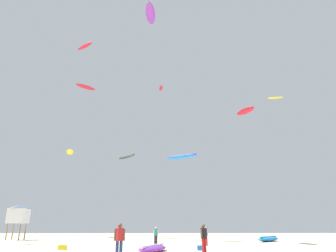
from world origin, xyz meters
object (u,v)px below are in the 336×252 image
(kite_grounded_near, at_px, (153,248))
(kite_aloft_1, at_px, (182,157))
(kite_aloft_6, at_px, (245,111))
(kite_aloft_5, at_px, (161,88))
(kite_aloft_2, at_px, (275,98))
(gear_bag, at_px, (62,247))
(kite_aloft_7, at_px, (85,46))
(person_midground, at_px, (206,234))
(person_right, at_px, (156,234))
(person_left, at_px, (204,236))
(lifeguard_tower, at_px, (19,213))
(kite_aloft_4, at_px, (150,14))
(kite_aloft_8, at_px, (127,157))
(person_foreground, at_px, (119,238))
(kite_grounded_mid, at_px, (268,239))
(kite_aloft_3, at_px, (86,87))
(kite_aloft_9, at_px, (70,152))
(cooler_box, at_px, (201,248))

(kite_grounded_near, height_order, kite_aloft_1, kite_aloft_1)
(kite_grounded_near, distance_m, kite_aloft_6, 34.79)
(kite_aloft_5, height_order, kite_aloft_6, kite_aloft_5)
(kite_aloft_2, bearing_deg, gear_bag, -139.51)
(kite_aloft_7, bearing_deg, person_midground, -35.23)
(person_right, distance_m, kite_aloft_6, 28.85)
(person_left, relative_size, lifeguard_tower, 0.42)
(gear_bag, bearing_deg, kite_aloft_4, 53.64)
(kite_grounded_near, height_order, kite_aloft_8, kite_aloft_8)
(gear_bag, relative_size, kite_aloft_6, 0.15)
(person_foreground, distance_m, person_left, 5.88)
(person_right, height_order, kite_aloft_5, kite_aloft_5)
(person_left, bearing_deg, lifeguard_tower, -175.95)
(person_foreground, bearing_deg, kite_grounded_mid, 132.27)
(kite_grounded_mid, bearing_deg, lifeguard_tower, 172.49)
(person_left, distance_m, kite_aloft_5, 40.76)
(kite_aloft_3, bearing_deg, kite_aloft_9, -88.61)
(cooler_box, bearing_deg, kite_aloft_3, 121.14)
(person_left, height_order, kite_aloft_4, kite_aloft_4)
(person_midground, height_order, kite_aloft_1, kite_aloft_1)
(kite_grounded_mid, bearing_deg, kite_grounded_near, -132.25)
(kite_aloft_1, xyz_separation_m, kite_aloft_2, (16.38, 10.51, 12.37))
(person_left, bearing_deg, kite_aloft_4, 157.92)
(lifeguard_tower, distance_m, kite_aloft_1, 21.10)
(kite_aloft_3, bearing_deg, kite_aloft_7, -77.03)
(kite_grounded_near, height_order, kite_aloft_2, kite_aloft_2)
(person_midground, bearing_deg, kite_aloft_8, 66.19)
(person_midground, bearing_deg, kite_aloft_6, 7.01)
(person_foreground, distance_m, kite_aloft_5, 43.18)
(kite_aloft_5, bearing_deg, kite_aloft_4, -93.26)
(kite_grounded_near, xyz_separation_m, lifeguard_tower, (-16.91, 17.22, 2.83))
(person_right, relative_size, kite_aloft_5, 0.68)
(person_midground, relative_size, kite_grounded_near, 0.38)
(kite_aloft_2, height_order, kite_aloft_9, kite_aloft_2)
(kite_aloft_2, xyz_separation_m, kite_aloft_7, (-30.32, -6.70, 5.18))
(person_right, xyz_separation_m, kite_aloft_2, (19.26, 15.77, 20.87))
(kite_aloft_3, bearing_deg, person_foreground, -70.24)
(kite_aloft_4, height_order, kite_aloft_7, kite_aloft_7)
(kite_grounded_near, distance_m, kite_aloft_5, 40.56)
(person_foreground, bearing_deg, cooler_box, 128.07)
(person_right, xyz_separation_m, kite_aloft_6, (14.30, 16.55, 18.82))
(kite_aloft_6, height_order, kite_aloft_9, kite_aloft_6)
(person_midground, bearing_deg, lifeguard_tower, 98.94)
(kite_aloft_1, distance_m, kite_aloft_5, 24.39)
(person_left, height_order, lifeguard_tower, lifeguard_tower)
(kite_aloft_3, relative_size, kite_aloft_5, 1.63)
(lifeguard_tower, bearing_deg, kite_aloft_7, 3.07)
(lifeguard_tower, distance_m, kite_aloft_8, 15.39)
(kite_aloft_6, xyz_separation_m, kite_aloft_8, (-18.97, -3.20, -8.56))
(kite_grounded_mid, distance_m, lifeguard_tower, 29.45)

